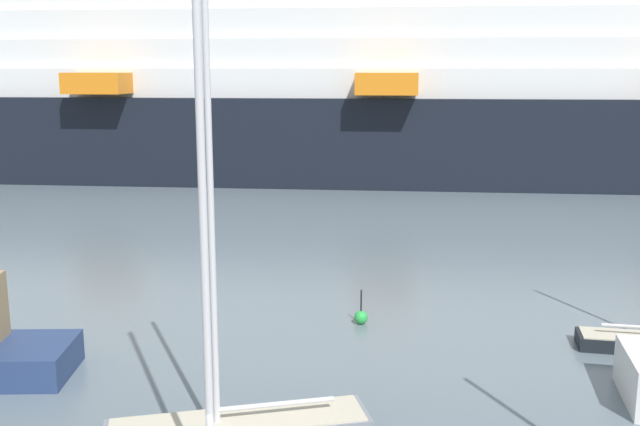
% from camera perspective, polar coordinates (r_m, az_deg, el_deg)
% --- Properties ---
extents(sailboat_2, '(6.92, 3.47, 11.11)m').
position_cam_1_polar(sailboat_2, '(19.33, -6.50, -16.03)').
color(sailboat_2, gray).
rests_on(sailboat_2, ground_plane).
extents(channel_buoy_0, '(0.51, 0.51, 1.33)m').
position_cam_1_polar(channel_buoy_0, '(27.33, 3.26, -8.20)').
color(channel_buoy_0, green).
rests_on(channel_buoy_0, ground_plane).
extents(cruise_ship, '(130.27, 22.76, 25.33)m').
position_cam_1_polar(cruise_ship, '(66.30, -4.82, 10.19)').
color(cruise_ship, black).
rests_on(cruise_ship, ground_plane).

